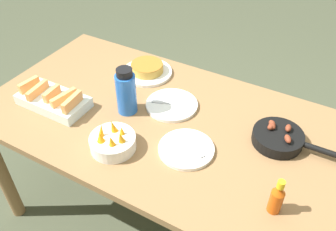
{
  "coord_description": "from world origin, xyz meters",
  "views": [
    {
      "loc": [
        0.59,
        -1.04,
        1.82
      ],
      "look_at": [
        0.0,
        0.0,
        0.8
      ],
      "focal_mm": 38.0,
      "sensor_mm": 36.0,
      "label": 1
    }
  ],
  "objects": [
    {
      "name": "ground_plane",
      "position": [
        0.0,
        0.0,
        0.0
      ],
      "size": [
        14.0,
        14.0,
        0.0
      ],
      "primitive_type": "plane",
      "color": "#474C38"
    },
    {
      "name": "dining_table",
      "position": [
        0.0,
        0.0,
        0.67
      ],
      "size": [
        1.72,
        0.91,
        0.77
      ],
      "color": "olive",
      "rests_on": "ground_plane"
    },
    {
      "name": "melon_tray",
      "position": [
        -0.52,
        -0.17,
        0.8
      ],
      "size": [
        0.33,
        0.17,
        0.1
      ],
      "color": "silver",
      "rests_on": "dining_table"
    },
    {
      "name": "skillet",
      "position": [
        0.47,
        0.1,
        0.8
      ],
      "size": [
        0.37,
        0.21,
        0.08
      ],
      "rotation": [
        0.0,
        0.0,
        0.02
      ],
      "color": "black",
      "rests_on": "dining_table"
    },
    {
      "name": "frittata_plate_center",
      "position": [
        -0.28,
        0.27,
        0.79
      ],
      "size": [
        0.26,
        0.26,
        0.06
      ],
      "color": "white",
      "rests_on": "dining_table"
    },
    {
      "name": "empty_plate_near_front",
      "position": [
        -0.04,
        0.1,
        0.78
      ],
      "size": [
        0.24,
        0.24,
        0.02
      ],
      "color": "white",
      "rests_on": "dining_table"
    },
    {
      "name": "empty_plate_far_left",
      "position": [
        0.16,
        -0.12,
        0.78
      ],
      "size": [
        0.23,
        0.23,
        0.02
      ],
      "color": "white",
      "rests_on": "dining_table"
    },
    {
      "name": "fruit_bowl_mango",
      "position": [
        -0.11,
        -0.26,
        0.81
      ],
      "size": [
        0.19,
        0.19,
        0.11
      ],
      "color": "white",
      "rests_on": "dining_table"
    },
    {
      "name": "water_bottle",
      "position": [
        -0.2,
        -0.03,
        0.88
      ],
      "size": [
        0.09,
        0.09,
        0.22
      ],
      "color": "blue",
      "rests_on": "dining_table"
    },
    {
      "name": "hot_sauce_bottle",
      "position": [
        0.55,
        -0.23,
        0.84
      ],
      "size": [
        0.05,
        0.05,
        0.15
      ],
      "color": "#C64C0F",
      "rests_on": "dining_table"
    }
  ]
}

